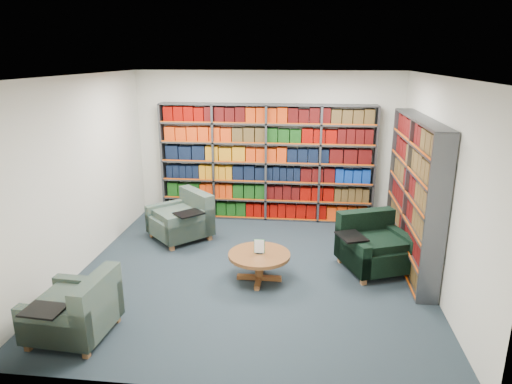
# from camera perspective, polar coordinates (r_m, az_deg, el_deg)

# --- Properties ---
(room_shell) EXTENTS (5.02, 5.02, 2.82)m
(room_shell) POSITION_cam_1_polar(r_m,az_deg,el_deg) (6.31, -0.61, 1.50)
(room_shell) COLOR #19222D
(room_shell) RESTS_ON ground
(bookshelf_back) EXTENTS (4.00, 0.28, 2.20)m
(bookshelf_back) POSITION_cam_1_polar(r_m,az_deg,el_deg) (8.64, 1.30, 3.59)
(bookshelf_back) COLOR #47494F
(bookshelf_back) RESTS_ON ground
(bookshelf_right) EXTENTS (0.28, 2.50, 2.20)m
(bookshelf_right) POSITION_cam_1_polar(r_m,az_deg,el_deg) (7.10, 19.12, -0.24)
(bookshelf_right) COLOR #47494F
(bookshelf_right) RESTS_ON ground
(chair_teal_left) EXTENTS (1.25, 1.25, 0.80)m
(chair_teal_left) POSITION_cam_1_polar(r_m,az_deg,el_deg) (8.01, -8.94, -3.46)
(chair_teal_left) COLOR #0A293D
(chair_teal_left) RESTS_ON ground
(chair_green_right) EXTENTS (1.20, 1.16, 0.82)m
(chair_green_right) POSITION_cam_1_polar(r_m,az_deg,el_deg) (7.03, 14.32, -6.67)
(chair_green_right) COLOR black
(chair_green_right) RESTS_ON ground
(chair_teal_front) EXTENTS (0.89, 1.01, 0.76)m
(chair_teal_front) POSITION_cam_1_polar(r_m,az_deg,el_deg) (5.62, -21.29, -13.84)
(chair_teal_front) COLOR #0A293D
(chair_teal_front) RESTS_ON ground
(coffee_table) EXTENTS (0.87, 0.87, 0.61)m
(coffee_table) POSITION_cam_1_polar(r_m,az_deg,el_deg) (6.44, 0.41, -8.36)
(coffee_table) COLOR brown
(coffee_table) RESTS_ON ground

